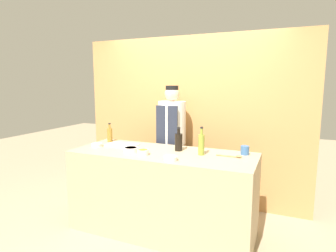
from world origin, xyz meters
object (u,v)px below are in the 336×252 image
sauce_bowl_white (97,145)px  wooden_spoon (233,156)px  sauce_bowl_red (131,149)px  cup_blue (245,150)px  bottle_soy (179,141)px  chef_center (172,143)px  cutting_board (122,145)px  bottle_vinegar (110,134)px  sauce_bowl_purple (170,158)px  bottle_oil (201,144)px  sauce_bowl_orange (143,152)px

sauce_bowl_white → wooden_spoon: sauce_bowl_white is taller
sauce_bowl_red → cup_blue: (1.22, 0.39, 0.02)m
bottle_soy → chef_center: chef_center is taller
cutting_board → cup_blue: bearing=5.8°
cutting_board → cup_blue: 1.49m
bottle_vinegar → chef_center: 0.86m
chef_center → sauce_bowl_purple: bearing=-68.3°
sauce_bowl_white → sauce_bowl_purple: bearing=-11.6°
sauce_bowl_red → bottle_soy: size_ratio=0.59×
sauce_bowl_white → bottle_oil: bottle_oil is taller
sauce_bowl_red → cutting_board: bearing=138.3°
bottle_vinegar → chef_center: size_ratio=0.15×
sauce_bowl_white → cup_blue: bearing=10.4°
sauce_bowl_red → sauce_bowl_orange: sauce_bowl_orange is taller
cutting_board → bottle_vinegar: size_ratio=1.52×
sauce_bowl_orange → wooden_spoon: size_ratio=0.46×
sauce_bowl_white → bottle_oil: bearing=5.2°
sauce_bowl_orange → wooden_spoon: bearing=17.2°
chef_center → cutting_board: bearing=-127.1°
sauce_bowl_purple → cutting_board: size_ratio=0.37×
sauce_bowl_purple → sauce_bowl_orange: bearing=166.1°
sauce_bowl_red → bottle_soy: bearing=29.8°
bottle_soy → bottle_vinegar: bottle_soy is taller
sauce_bowl_orange → sauce_bowl_white: 0.73m
cup_blue → wooden_spoon: cup_blue is taller
cup_blue → sauce_bowl_orange: bearing=-156.3°
sauce_bowl_purple → bottle_soy: (-0.08, 0.43, 0.08)m
sauce_bowl_red → cup_blue: cup_blue is taller
sauce_bowl_white → sauce_bowl_orange: bearing=-10.3°
cutting_board → wooden_spoon: size_ratio=1.39×
sauce_bowl_purple → wooden_spoon: size_ratio=0.51×
sauce_bowl_orange → cutting_board: 0.55m
cutting_board → cup_blue: cup_blue is taller
sauce_bowl_red → bottle_oil: size_ratio=0.53×
bottle_soy → wooden_spoon: (0.64, -0.05, -0.10)m
bottle_soy → bottle_vinegar: 1.05m
bottle_oil → cup_blue: size_ratio=3.17×
sauce_bowl_red → chef_center: size_ratio=0.10×
sauce_bowl_white → cutting_board: 0.31m
bottle_vinegar → cutting_board: bearing=-28.2°
sauce_bowl_orange → sauce_bowl_white: (-0.72, 0.13, -0.01)m
sauce_bowl_white → cup_blue: cup_blue is taller
sauce_bowl_purple → sauce_bowl_white: 1.11m
sauce_bowl_purple → bottle_vinegar: bottle_vinegar is taller
sauce_bowl_white → bottle_oil: size_ratio=0.42×
sauce_bowl_red → sauce_bowl_white: sauce_bowl_red is taller
bottle_oil → bottle_soy: 0.31m
sauce_bowl_white → wooden_spoon: (1.65, 0.16, -0.01)m
sauce_bowl_purple → cup_blue: size_ratio=1.42×
sauce_bowl_red → sauce_bowl_purple: (0.56, -0.15, -0.00)m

